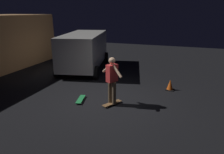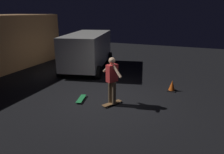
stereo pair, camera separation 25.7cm
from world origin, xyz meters
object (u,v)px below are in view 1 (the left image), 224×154
object	(u,v)px
skateboard_spare	(81,99)
skater	(112,77)
skateboard_ridden	(112,103)
traffic_cone	(170,85)
parked_van	(84,49)

from	to	relation	value
skateboard_spare	skater	bearing A→B (deg)	-86.94
skateboard_ridden	traffic_cone	size ratio (longest dim) A/B	1.69
skateboard_spare	parked_van	bearing A→B (deg)	24.81
parked_van	traffic_cone	bearing A→B (deg)	-109.93
skateboard_ridden	traffic_cone	distance (m)	2.87
parked_van	skateboard_ridden	size ratio (longest dim) A/B	6.31
skater	traffic_cone	bearing A→B (deg)	-39.61
skateboard_ridden	skater	world-z (taller)	skater
traffic_cone	parked_van	bearing A→B (deg)	70.07
parked_van	skater	bearing A→B (deg)	-142.11
skateboard_spare	traffic_cone	world-z (taller)	traffic_cone
skateboard_ridden	skateboard_spare	size ratio (longest dim) A/B	0.97
skateboard_ridden	skateboard_spare	bearing A→B (deg)	93.06
parked_van	traffic_cone	size ratio (longest dim) A/B	10.68
parked_van	skateboard_spare	size ratio (longest dim) A/B	6.10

